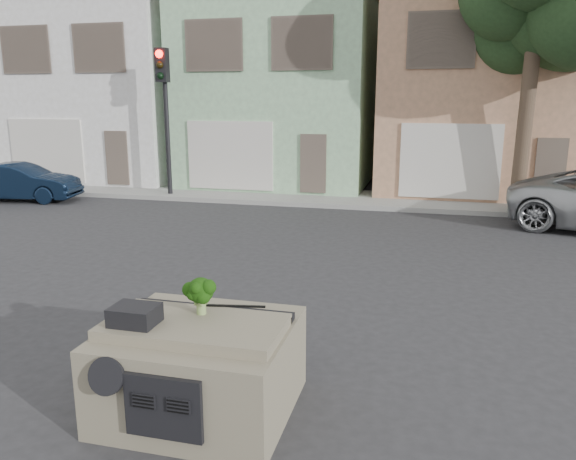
% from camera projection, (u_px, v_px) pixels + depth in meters
% --- Properties ---
extents(ground_plane, '(120.00, 120.00, 0.00)m').
position_uv_depth(ground_plane, '(274.00, 313.00, 9.22)').
color(ground_plane, '#303033').
rests_on(ground_plane, ground).
extents(sidewalk, '(40.00, 3.00, 0.15)m').
position_uv_depth(sidewalk, '(357.00, 199.00, 19.11)').
color(sidewalk, gray).
rests_on(sidewalk, ground).
extents(townhouse_white, '(7.20, 8.20, 7.55)m').
position_uv_depth(townhouse_white, '(122.00, 90.00, 24.67)').
color(townhouse_white, white).
rests_on(townhouse_white, ground).
extents(townhouse_mint, '(7.20, 8.20, 7.55)m').
position_uv_depth(townhouse_mint, '(287.00, 89.00, 22.87)').
color(townhouse_mint, '#9ACA9B').
rests_on(townhouse_mint, ground).
extents(townhouse_tan, '(7.20, 8.20, 7.55)m').
position_uv_depth(townhouse_tan, '(480.00, 89.00, 21.06)').
color(townhouse_tan, tan).
rests_on(townhouse_tan, ground).
extents(navy_sedan, '(4.08, 2.06, 1.28)m').
position_uv_depth(navy_sedan, '(22.00, 201.00, 19.24)').
color(navy_sedan, black).
rests_on(navy_sedan, ground).
extents(traffic_signal, '(0.40, 0.40, 5.10)m').
position_uv_depth(traffic_signal, '(166.00, 125.00, 19.15)').
color(traffic_signal, black).
rests_on(traffic_signal, ground).
extents(tree_near, '(4.40, 4.00, 8.50)m').
position_uv_depth(tree_near, '(530.00, 69.00, 16.28)').
color(tree_near, '#233E1E').
rests_on(tree_near, ground).
extents(car_dashboard, '(2.00, 1.80, 1.12)m').
position_uv_depth(car_dashboard, '(201.00, 364.00, 6.26)').
color(car_dashboard, '#7A725C').
rests_on(car_dashboard, ground).
extents(instrument_hump, '(0.48, 0.38, 0.20)m').
position_uv_depth(instrument_hump, '(135.00, 315.00, 5.92)').
color(instrument_hump, black).
rests_on(instrument_hump, car_dashboard).
extents(wiper_arm, '(0.69, 0.15, 0.02)m').
position_uv_depth(wiper_arm, '(235.00, 306.00, 6.42)').
color(wiper_arm, black).
rests_on(wiper_arm, car_dashboard).
extents(broccoli, '(0.36, 0.36, 0.43)m').
position_uv_depth(broccoli, '(201.00, 295.00, 6.18)').
color(broccoli, black).
rests_on(broccoli, car_dashboard).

